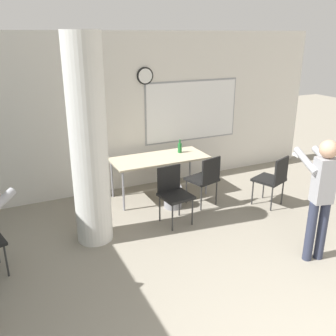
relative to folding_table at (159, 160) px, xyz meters
name	(u,v)px	position (x,y,z in m)	size (l,w,h in m)	color
wall_back	(127,113)	(-0.33, 0.67, 0.73)	(8.00, 0.15, 2.80)	silver
support_pillar	(89,144)	(-1.44, -0.98, 0.73)	(0.49, 0.49, 2.80)	silver
folding_table	(159,160)	(0.00, 0.00, 0.00)	(1.68, 0.73, 0.72)	beige
bottle_on_table	(180,148)	(0.45, 0.10, 0.14)	(0.07, 0.07, 0.24)	#1E6B2D
waste_bin	(173,197)	(0.00, -0.54, -0.49)	(0.30, 0.30, 0.37)	gray
chair_table_front	(173,191)	(-0.21, -0.98, -0.16)	(0.48, 0.48, 0.87)	black
chair_table_right	(205,177)	(0.51, -0.69, -0.16)	(0.54, 0.54, 0.87)	black
chair_mid_room	(273,177)	(1.53, -1.19, -0.16)	(0.57, 0.57, 0.87)	black
person_playing_side	(321,191)	(0.98, -2.65, 0.26)	(0.45, 0.66, 1.59)	#2D3347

